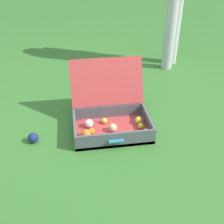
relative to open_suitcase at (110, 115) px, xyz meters
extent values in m
plane|color=#336B28|center=(-0.01, -0.06, -0.11)|extent=(16.00, 16.00, 0.00)
cube|color=#B23838|center=(0.00, -0.07, -0.10)|extent=(0.59, 0.38, 0.03)
cube|color=#4C5156|center=(-0.28, -0.07, -0.05)|extent=(0.02, 0.38, 0.13)
cube|color=#4C5156|center=(0.29, -0.07, -0.05)|extent=(0.02, 0.38, 0.13)
cube|color=#4C5156|center=(0.00, -0.26, -0.05)|extent=(0.55, 0.02, 0.13)
cube|color=#4C5156|center=(0.00, 0.11, -0.05)|extent=(0.55, 0.02, 0.13)
cube|color=#B23838|center=(0.00, 0.20, 0.19)|extent=(0.59, 0.18, 0.36)
cube|color=teal|center=(0.00, -0.28, -0.04)|extent=(0.11, 0.02, 0.02)
sphere|color=#CCDB38|center=(0.23, -0.09, -0.06)|extent=(0.04, 0.04, 0.04)
sphere|color=white|center=(0.25, -0.18, -0.06)|extent=(0.05, 0.05, 0.05)
sphere|color=orange|center=(-0.20, -0.15, -0.05)|extent=(0.07, 0.07, 0.07)
sphere|color=#CCDB38|center=(0.23, -0.03, -0.06)|extent=(0.06, 0.06, 0.06)
sphere|color=#CCDB38|center=(-0.04, 0.02, -0.06)|extent=(0.05, 0.05, 0.05)
sphere|color=orange|center=(-0.16, -0.11, -0.06)|extent=(0.05, 0.05, 0.05)
sphere|color=white|center=(-0.17, -0.01, -0.05)|extent=(0.07, 0.07, 0.07)
sphere|color=#CCDB38|center=(0.01, -0.18, -0.06)|extent=(0.05, 0.05, 0.05)
sphere|color=#D1B784|center=(0.01, -0.10, -0.05)|extent=(0.07, 0.07, 0.07)
sphere|color=navy|center=(-0.59, -0.11, -0.07)|extent=(0.08, 0.08, 0.08)
cylinder|color=#B2B2B7|center=(0.91, 1.20, 0.30)|extent=(0.12, 0.12, 0.83)
cylinder|color=#B2B2B7|center=(0.81, 1.05, 0.30)|extent=(0.12, 0.12, 0.83)
camera|label=1|loc=(-0.26, -1.78, 1.20)|focal=44.33mm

